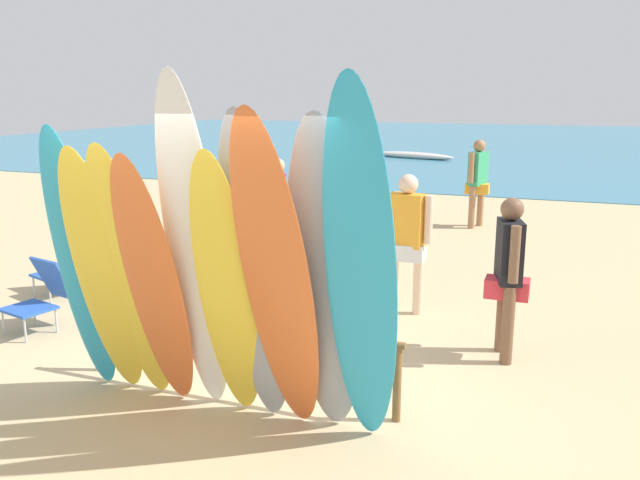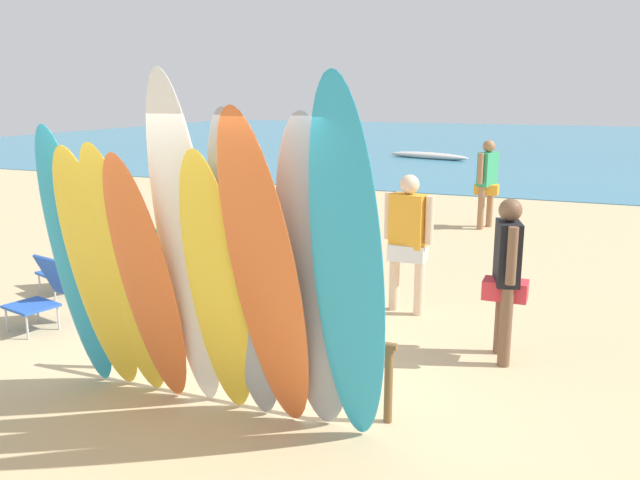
# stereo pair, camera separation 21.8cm
# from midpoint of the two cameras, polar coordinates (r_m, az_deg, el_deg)

# --- Properties ---
(ground) EXTENTS (60.00, 60.00, 0.00)m
(ground) POSITION_cam_midpoint_polar(r_m,az_deg,el_deg) (19.17, 13.96, 4.46)
(ground) COLOR tan
(ocean_water) EXTENTS (60.00, 40.00, 0.02)m
(ocean_water) POSITION_cam_midpoint_polar(r_m,az_deg,el_deg) (37.29, 18.17, 8.09)
(ocean_water) COLOR teal
(ocean_water) RESTS_ON ground
(surfboard_rack) EXTENTS (3.00, 0.07, 0.69)m
(surfboard_rack) POSITION_cam_midpoint_polar(r_m,az_deg,el_deg) (5.88, -6.57, -8.27)
(surfboard_rack) COLOR brown
(surfboard_rack) RESTS_ON ground
(surfboard_teal_0) EXTENTS (0.49, 0.60, 2.42)m
(surfboard_teal_0) POSITION_cam_midpoint_polar(r_m,az_deg,el_deg) (6.02, -19.55, -1.84)
(surfboard_teal_0) COLOR #289EC6
(surfboard_teal_0) RESTS_ON ground
(surfboard_yellow_1) EXTENTS (0.56, 0.72, 2.27)m
(surfboard_yellow_1) POSITION_cam_midpoint_polar(r_m,az_deg,el_deg) (5.84, -17.79, -2.90)
(surfboard_yellow_1) COLOR yellow
(surfboard_yellow_1) RESTS_ON ground
(surfboard_yellow_2) EXTENTS (0.57, 0.70, 2.29)m
(surfboard_yellow_2) POSITION_cam_midpoint_polar(r_m,az_deg,el_deg) (5.66, -15.60, -3.10)
(surfboard_yellow_2) COLOR yellow
(surfboard_yellow_2) RESTS_ON ground
(surfboard_orange_3) EXTENTS (0.58, 0.72, 2.23)m
(surfboard_orange_3) POSITION_cam_midpoint_polar(r_m,az_deg,el_deg) (5.50, -13.75, -3.80)
(surfboard_orange_3) COLOR orange
(surfboard_orange_3) RESTS_ON ground
(surfboard_white_4) EXTENTS (0.53, 0.72, 2.84)m
(surfboard_white_4) POSITION_cam_midpoint_polar(r_m,az_deg,el_deg) (5.27, -10.42, -0.95)
(surfboard_white_4) COLOR white
(surfboard_white_4) RESTS_ON ground
(surfboard_yellow_5) EXTENTS (0.55, 0.77, 2.28)m
(surfboard_yellow_5) POSITION_cam_midpoint_polar(r_m,az_deg,el_deg) (5.14, -7.69, -4.42)
(surfboard_yellow_5) COLOR yellow
(surfboard_yellow_5) RESTS_ON ground
(surfboard_grey_6) EXTENTS (0.54, 0.62, 2.57)m
(surfboard_grey_6) POSITION_cam_midpoint_polar(r_m,az_deg,el_deg) (5.03, -5.25, -3.05)
(surfboard_grey_6) COLOR #999EA3
(surfboard_grey_6) RESTS_ON ground
(surfboard_orange_7) EXTENTS (0.63, 0.90, 2.58)m
(surfboard_orange_7) POSITION_cam_midpoint_polar(r_m,az_deg,el_deg) (4.80, -3.43, -3.68)
(surfboard_orange_7) COLOR orange
(surfboard_orange_7) RESTS_ON ground
(surfboard_grey_8) EXTENTS (0.60, 0.66, 2.54)m
(surfboard_grey_8) POSITION_cam_midpoint_polar(r_m,az_deg,el_deg) (4.83, 0.87, -3.81)
(surfboard_grey_8) COLOR #999EA3
(surfboard_grey_8) RESTS_ON ground
(surfboard_teal_9) EXTENTS (0.54, 0.85, 2.80)m
(surfboard_teal_9) POSITION_cam_midpoint_polar(r_m,az_deg,el_deg) (4.55, 3.88, -3.19)
(surfboard_teal_9) COLOR #289EC6
(surfboard_teal_9) RESTS_ON ground
(beachgoer_by_water) EXTENTS (0.63, 0.31, 1.70)m
(beachgoer_by_water) POSITION_cam_midpoint_polar(r_m,az_deg,el_deg) (7.93, 8.47, 0.49)
(beachgoer_by_water) COLOR beige
(beachgoer_by_water) RESTS_ON ground
(beachgoer_strolling) EXTENTS (0.45, 0.62, 1.74)m
(beachgoer_strolling) POSITION_cam_midpoint_polar(r_m,az_deg,el_deg) (13.33, 14.83, 5.26)
(beachgoer_strolling) COLOR #9E704C
(beachgoer_strolling) RESTS_ON ground
(beachgoer_midbeach) EXTENTS (0.43, 0.61, 1.65)m
(beachgoer_midbeach) POSITION_cam_midpoint_polar(r_m,az_deg,el_deg) (6.73, 16.87, -2.41)
(beachgoer_midbeach) COLOR brown
(beachgoer_midbeach) RESTS_ON ground
(beachgoer_near_rack) EXTENTS (0.42, 0.54, 1.62)m
(beachgoer_near_rack) POSITION_cam_midpoint_polar(r_m,az_deg,el_deg) (10.58, -2.54, 3.42)
(beachgoer_near_rack) COLOR tan
(beachgoer_near_rack) RESTS_ON ground
(beach_chair_red) EXTENTS (0.62, 0.76, 0.82)m
(beach_chair_red) POSITION_cam_midpoint_polar(r_m,az_deg,el_deg) (9.28, -13.98, -1.44)
(beach_chair_red) COLOR #B7B7BC
(beach_chair_red) RESTS_ON ground
(beach_chair_blue) EXTENTS (0.72, 0.86, 0.80)m
(beach_chair_blue) POSITION_cam_midpoint_polar(r_m,az_deg,el_deg) (9.40, -20.18, -1.73)
(beach_chair_blue) COLOR #B7B7BC
(beach_chair_blue) RESTS_ON ground
(beach_chair_striped) EXTENTS (0.65, 0.80, 0.81)m
(beach_chair_striped) POSITION_cam_midpoint_polar(r_m,az_deg,el_deg) (8.10, -22.16, -4.13)
(beach_chair_striped) COLOR #B7B7BC
(beach_chair_striped) RESTS_ON ground
(distant_boat) EXTENTS (3.57, 1.61, 0.28)m
(distant_boat) POSITION_cam_midpoint_polar(r_m,az_deg,el_deg) (27.06, 9.67, 7.25)
(distant_boat) COLOR silver
(distant_boat) RESTS_ON ground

